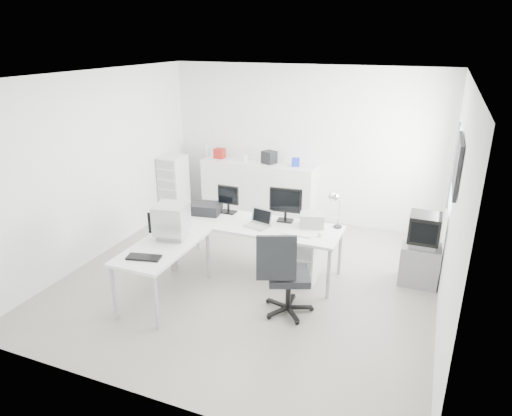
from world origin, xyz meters
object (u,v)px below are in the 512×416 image
at_px(office_chair, 289,272).
at_px(tv_cabinet, 419,264).
at_px(inkjet_printer, 206,208).
at_px(lcd_monitor_large, 286,205).
at_px(main_desk, 256,248).
at_px(side_desk, 164,271).
at_px(crt_monitor, 172,220).
at_px(sideboard, 259,190).
at_px(lcd_monitor_small, 228,200).
at_px(drawer_pedestal, 304,259).
at_px(crt_tv, 424,231).
at_px(laser_printer, 312,220).
at_px(laptop, 257,220).
at_px(filing_cabinet, 174,186).

bearing_deg(office_chair, tv_cabinet, 20.71).
height_order(inkjet_printer, lcd_monitor_large, lcd_monitor_large).
height_order(main_desk, side_desk, same).
bearing_deg(crt_monitor, sideboard, 77.02).
xyz_separation_m(main_desk, tv_cabinet, (2.23, 0.52, -0.09)).
bearing_deg(lcd_monitor_small, tv_cabinet, 6.96).
relative_size(lcd_monitor_large, tv_cabinet, 0.86).
relative_size(main_desk, tv_cabinet, 4.26).
bearing_deg(drawer_pedestal, crt_tv, 17.27).
height_order(laser_printer, office_chair, office_chair).
height_order(inkjet_printer, crt_tv, crt_tv).
bearing_deg(crt_monitor, crt_tv, 13.01).
xyz_separation_m(laptop, laser_printer, (0.70, 0.32, -0.00)).
height_order(lcd_monitor_small, sideboard, lcd_monitor_small).
relative_size(inkjet_printer, filing_cabinet, 0.37).
bearing_deg(crt_monitor, tv_cabinet, 13.01).
bearing_deg(laser_printer, tv_cabinet, -5.08).
distance_m(lcd_monitor_large, sideboard, 2.13).
xyz_separation_m(laser_printer, office_chair, (0.01, -1.05, -0.29)).
relative_size(drawer_pedestal, filing_cabinet, 0.51).
bearing_deg(laptop, filing_cabinet, 159.66).
height_order(lcd_monitor_large, office_chair, lcd_monitor_large).
relative_size(laptop, office_chair, 0.28).
bearing_deg(crt_monitor, laser_printer, 22.71).
bearing_deg(sideboard, tv_cabinet, -26.50).
distance_m(side_desk, laptop, 1.43).
bearing_deg(office_chair, crt_monitor, 158.46).
bearing_deg(main_desk, sideboard, 110.55).
distance_m(inkjet_printer, laser_printer, 1.60).
xyz_separation_m(lcd_monitor_large, laptop, (-0.30, -0.35, -0.14)).
bearing_deg(crt_monitor, laptop, 28.74).
distance_m(crt_monitor, crt_tv, 3.38).
height_order(lcd_monitor_small, office_chair, lcd_monitor_small).
distance_m(lcd_monitor_small, laser_printer, 1.31).
distance_m(crt_monitor, filing_cabinet, 2.77).
distance_m(lcd_monitor_large, laptop, 0.48).
relative_size(lcd_monitor_small, sideboard, 0.19).
relative_size(lcd_monitor_small, tv_cabinet, 0.74).
relative_size(main_desk, sideboard, 1.12).
bearing_deg(lcd_monitor_large, side_desk, -137.07).
xyz_separation_m(crt_monitor, tv_cabinet, (3.08, 1.37, -0.72)).
height_order(laptop, laser_printer, laptop).
bearing_deg(lcd_monitor_small, inkjet_printer, -152.13).
relative_size(lcd_monitor_small, laptop, 1.35).
bearing_deg(crt_monitor, filing_cabinet, 110.26).
distance_m(lcd_monitor_large, laser_printer, 0.43).
distance_m(side_desk, lcd_monitor_small, 1.50).
bearing_deg(lcd_monitor_large, laptop, -136.04).
distance_m(lcd_monitor_small, office_chair, 1.75).
bearing_deg(crt_monitor, lcd_monitor_small, 63.68).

